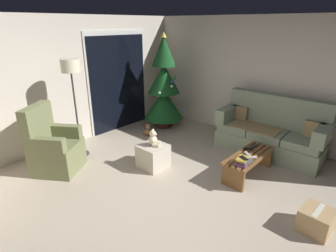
% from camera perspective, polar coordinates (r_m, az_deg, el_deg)
% --- Properties ---
extents(ground_plane, '(7.00, 7.00, 0.00)m').
position_cam_1_polar(ground_plane, '(3.91, 3.81, -15.85)').
color(ground_plane, '#B2A38E').
extents(wall_back, '(5.72, 0.12, 2.50)m').
position_cam_1_polar(wall_back, '(5.66, -21.11, 8.50)').
color(wall_back, beige).
rests_on(wall_back, ground).
extents(wall_right, '(0.12, 6.00, 2.50)m').
position_cam_1_polar(wall_right, '(5.78, 22.33, 8.56)').
color(wall_right, beige).
rests_on(wall_right, ground).
extents(patio_door_frame, '(1.60, 0.02, 2.20)m').
position_cam_1_polar(patio_door_frame, '(6.28, -10.46, 9.28)').
color(patio_door_frame, silver).
rests_on(patio_door_frame, ground).
extents(patio_door_glass, '(1.50, 0.02, 2.10)m').
position_cam_1_polar(patio_door_glass, '(6.28, -10.32, 8.81)').
color(patio_door_glass, black).
rests_on(patio_door_glass, ground).
extents(couch, '(0.85, 1.96, 1.08)m').
position_cam_1_polar(couch, '(5.46, 20.92, -1.30)').
color(couch, gray).
rests_on(couch, ground).
extents(coffee_table, '(1.10, 0.40, 0.37)m').
position_cam_1_polar(coffee_table, '(4.58, 16.73, -7.18)').
color(coffee_table, brown).
rests_on(coffee_table, ground).
extents(remote_silver, '(0.13, 0.15, 0.02)m').
position_cam_1_polar(remote_silver, '(4.50, 16.51, -5.74)').
color(remote_silver, '#ADADB2').
rests_on(remote_silver, coffee_table).
extents(remote_white, '(0.14, 0.15, 0.02)m').
position_cam_1_polar(remote_white, '(4.41, 17.36, -6.38)').
color(remote_white, silver).
rests_on(remote_white, coffee_table).
extents(remote_black, '(0.11, 0.16, 0.02)m').
position_cam_1_polar(remote_black, '(4.68, 16.70, -4.67)').
color(remote_black, black).
rests_on(remote_black, coffee_table).
extents(remote_graphite, '(0.16, 0.05, 0.02)m').
position_cam_1_polar(remote_graphite, '(4.82, 17.75, -4.07)').
color(remote_graphite, '#333338').
rests_on(remote_graphite, coffee_table).
extents(book_stack, '(0.26, 0.22, 0.09)m').
position_cam_1_polar(book_stack, '(4.19, 15.65, -7.17)').
color(book_stack, '#6B3D7A').
rests_on(book_stack, coffee_table).
extents(cell_phone, '(0.13, 0.16, 0.01)m').
position_cam_1_polar(cell_phone, '(4.17, 15.75, -6.54)').
color(cell_phone, black).
rests_on(cell_phone, book_stack).
extents(christmas_tree, '(0.93, 0.93, 2.17)m').
position_cam_1_polar(christmas_tree, '(6.25, -0.88, 8.19)').
color(christmas_tree, '#4C1E19').
rests_on(christmas_tree, ground).
extents(armchair, '(0.95, 0.95, 1.13)m').
position_cam_1_polar(armchair, '(4.86, -23.06, -4.35)').
color(armchair, olive).
rests_on(armchair, ground).
extents(floor_lamp, '(0.32, 0.32, 1.78)m').
position_cam_1_polar(floor_lamp, '(4.94, -19.80, 10.04)').
color(floor_lamp, '#2D2D30').
rests_on(floor_lamp, ground).
extents(ottoman, '(0.44, 0.44, 0.40)m').
position_cam_1_polar(ottoman, '(4.66, -3.18, -6.36)').
color(ottoman, beige).
rests_on(ottoman, ground).
extents(teddy_bear_cream, '(0.21, 0.22, 0.29)m').
position_cam_1_polar(teddy_bear_cream, '(4.52, -3.13, -2.74)').
color(teddy_bear_cream, beige).
rests_on(teddy_bear_cream, ottoman).
extents(teddy_bear_chestnut_by_tree, '(0.20, 0.21, 0.29)m').
position_cam_1_polar(teddy_bear_chestnut_by_tree, '(5.95, -4.25, -0.97)').
color(teddy_bear_chestnut_by_tree, brown).
rests_on(teddy_bear_chestnut_by_tree, ground).
extents(cardboard_box_taped_mid_floor, '(0.39, 0.36, 0.29)m').
position_cam_1_polar(cardboard_box_taped_mid_floor, '(3.84, 28.89, -17.07)').
color(cardboard_box_taped_mid_floor, tan).
rests_on(cardboard_box_taped_mid_floor, ground).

